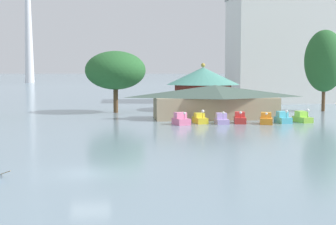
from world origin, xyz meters
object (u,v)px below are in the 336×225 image
Objects in this scene: pedal_boat_yellow at (200,119)px; pedal_boat_lime at (302,118)px; pedal_boat_pink at (181,120)px; pedal_boat_red at (240,119)px; pedal_boat_orange at (266,119)px; shoreline_tree_right at (324,61)px; pedal_boat_lavender at (222,119)px; pedal_boat_cyan at (283,118)px; boathouse at (215,101)px; shoreline_tree_mid at (115,70)px; green_roof_pavilion at (203,86)px; background_building_block at (281,48)px.

pedal_boat_lime reaches higher than pedal_boat_yellow.
pedal_boat_pink is 7.54m from pedal_boat_red.
shoreline_tree_right is at bearing 154.23° from pedal_boat_orange.
pedal_boat_yellow reaches higher than pedal_boat_lavender.
pedal_boat_lime is at bearing 81.88° from pedal_boat_yellow.
boathouse reaches higher than pedal_boat_cyan.
pedal_boat_lavender is 22.11m from shoreline_tree_mid.
pedal_boat_pink is 0.98× the size of pedal_boat_red.
green_roof_pavilion is (0.83, 13.83, 1.57)m from boathouse.
pedal_boat_orange is at bearing 82.54° from pedal_boat_lavender.
background_building_block is at bearing 152.40° from pedal_boat_lavender.
background_building_block is (33.91, 21.41, 4.63)m from shoreline_tree_mid.
pedal_boat_orange is 26.20m from shoreline_tree_mid.
background_building_block reaches higher than pedal_boat_lavender.
pedal_boat_orange is 0.31× the size of shoreline_tree_mid.
pedal_boat_lavender is at bearing -141.98° from shoreline_tree_right.
green_roof_pavilion is at bearing -166.14° from pedal_boat_red.
shoreline_tree_mid is at bearing -126.16° from pedal_boat_red.
shoreline_tree_mid is at bearing -141.03° from pedal_boat_lavender.
boathouse reaches higher than pedal_boat_pink.
shoreline_tree_mid is (-13.54, 10.41, 4.17)m from boathouse.
pedal_boat_red is at bearing -98.21° from pedal_boat_cyan.
pedal_boat_orange is 0.94× the size of pedal_boat_lime.
background_building_block reaches higher than shoreline_tree_right.
pedal_boat_orange is at bearing -77.42° from pedal_boat_cyan.
shoreline_tree_mid is at bearing -134.33° from pedal_boat_cyan.
background_building_block reaches higher than shoreline_tree_mid.
background_building_block is (23.40, 37.41, 10.67)m from pedal_boat_yellow.
pedal_boat_lavender is 44.78m from background_building_block.
boathouse is 1.85× the size of shoreline_tree_mid.
boathouse reaches higher than pedal_boat_orange.
shoreline_tree_mid is (-18.47, 17.57, 6.01)m from pedal_boat_orange.
pedal_boat_yellow is 0.22× the size of shoreline_tree_right.
pedal_boat_yellow is 2.68m from pedal_boat_lavender.
pedal_boat_lime is at bearing 103.74° from pedal_boat_red.
pedal_boat_yellow is 45.40m from background_building_block.
boathouse is at bearing -127.79° from pedal_boat_lime.
pedal_boat_yellow is at bearing -122.03° from background_building_block.
pedal_boat_pink is 0.12× the size of background_building_block.
pedal_boat_lime reaches higher than pedal_boat_lavender.
pedal_boat_orange is at bearing 81.61° from pedal_boat_red.
pedal_boat_red is 1.11× the size of pedal_boat_cyan.
background_building_block is at bearing 140.27° from pedal_boat_yellow.
shoreline_tree_right is at bearing 129.04° from pedal_boat_lavender.
pedal_boat_orange is 1.20× the size of pedal_boat_cyan.
pedal_boat_cyan is at bearing 124.10° from pedal_boat_orange.
pedal_boat_orange is 8.88m from boathouse.
pedal_boat_lime reaches higher than pedal_boat_pink.
pedal_boat_orange is at bearing -82.76° from pedal_boat_lime.
shoreline_tree_mid is (-20.90, 16.78, 5.99)m from pedal_boat_cyan.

